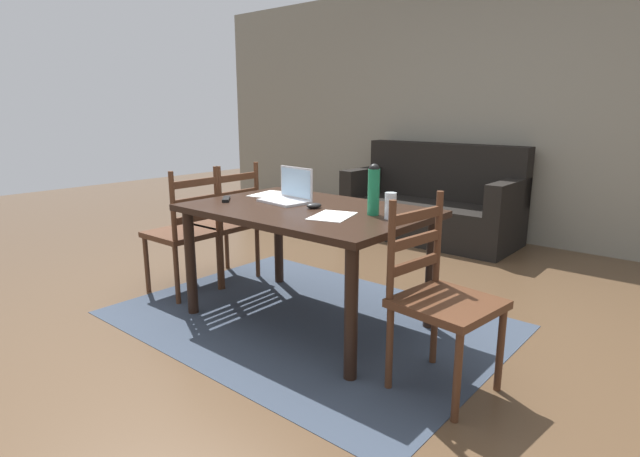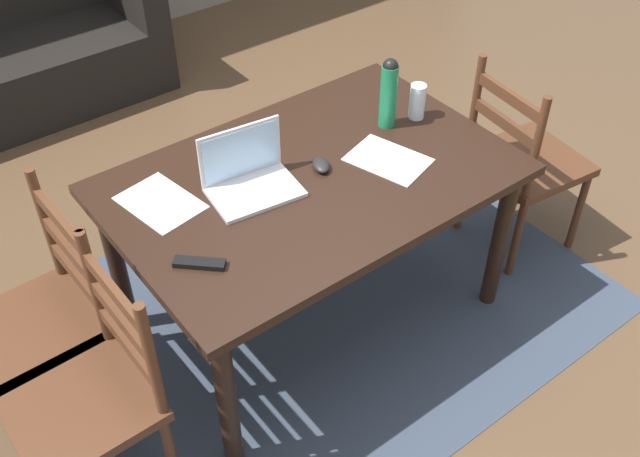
% 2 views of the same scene
% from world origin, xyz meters
% --- Properties ---
extents(ground_plane, '(14.00, 14.00, 0.00)m').
position_xyz_m(ground_plane, '(0.00, 0.00, 0.00)').
color(ground_plane, brown).
extents(area_rug, '(2.44, 1.77, 0.01)m').
position_xyz_m(area_rug, '(0.00, 0.00, 0.00)').
color(area_rug, '#333D4C').
rests_on(area_rug, ground).
extents(dining_table, '(1.50, 0.99, 0.75)m').
position_xyz_m(dining_table, '(0.00, 0.00, 0.66)').
color(dining_table, black).
rests_on(dining_table, ground).
extents(chair_left_far, '(0.45, 0.45, 0.95)m').
position_xyz_m(chair_left_far, '(-1.04, 0.20, 0.46)').
color(chair_left_far, '#4C2B19').
rests_on(chair_left_far, ground).
extents(chair_left_near, '(0.45, 0.45, 0.95)m').
position_xyz_m(chair_left_near, '(-1.04, -0.20, 0.46)').
color(chair_left_near, '#4C2B19').
rests_on(chair_left_near, ground).
extents(chair_right_near, '(0.49, 0.49, 0.95)m').
position_xyz_m(chair_right_near, '(1.04, -0.19, 0.46)').
color(chair_right_near, '#4C2B19').
rests_on(chair_right_near, ground).
extents(laptop, '(0.35, 0.26, 0.23)m').
position_xyz_m(laptop, '(-0.22, 0.08, 0.81)').
color(laptop, silver).
rests_on(laptop, dining_table).
extents(water_bottle, '(0.07, 0.07, 0.30)m').
position_xyz_m(water_bottle, '(0.45, 0.08, 0.91)').
color(water_bottle, '#197247').
rests_on(water_bottle, dining_table).
extents(drinking_glass, '(0.07, 0.07, 0.15)m').
position_xyz_m(drinking_glass, '(0.58, 0.05, 0.83)').
color(drinking_glass, silver).
rests_on(drinking_glass, dining_table).
extents(computer_mouse, '(0.10, 0.12, 0.03)m').
position_xyz_m(computer_mouse, '(0.06, 0.01, 0.77)').
color(computer_mouse, black).
rests_on(computer_mouse, dining_table).
extents(tv_remote, '(0.15, 0.15, 0.02)m').
position_xyz_m(tv_remote, '(-0.58, -0.16, 0.76)').
color(tv_remote, black).
rests_on(tv_remote, dining_table).
extents(paper_stack_left, '(0.26, 0.33, 0.00)m').
position_xyz_m(paper_stack_left, '(-0.53, 0.20, 0.76)').
color(paper_stack_left, white).
rests_on(paper_stack_left, dining_table).
extents(paper_stack_right, '(0.29, 0.34, 0.00)m').
position_xyz_m(paper_stack_right, '(0.29, -0.10, 0.76)').
color(paper_stack_right, white).
rests_on(paper_stack_right, dining_table).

